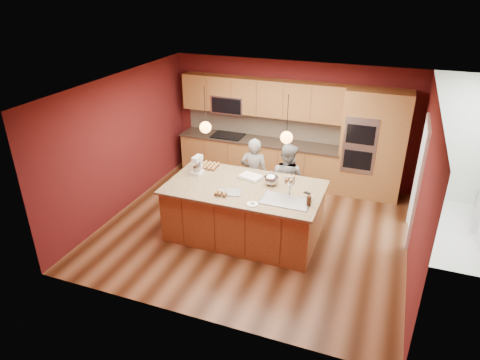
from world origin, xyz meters
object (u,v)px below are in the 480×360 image
at_px(island, 245,211).
at_px(mixing_bowl, 271,179).
at_px(person_left, 254,174).
at_px(person_right, 286,180).
at_px(stand_mixer, 198,166).

xyz_separation_m(island, mixing_bowl, (0.40, 0.23, 0.60)).
distance_m(person_left, person_right, 0.67).
relative_size(person_left, person_right, 1.02).
relative_size(island, person_right, 1.82).
bearing_deg(mixing_bowl, person_right, 84.01).
relative_size(person_right, stand_mixer, 4.37).
relative_size(person_left, stand_mixer, 4.44).
bearing_deg(island, mixing_bowl, 29.31).
distance_m(island, person_right, 1.15).
xyz_separation_m(person_left, mixing_bowl, (0.58, -0.79, 0.35)).
height_order(person_left, stand_mixer, person_left).
distance_m(person_left, mixing_bowl, 1.04).
bearing_deg(person_right, island, 78.11).
distance_m(island, stand_mixer, 1.21).
bearing_deg(stand_mixer, island, -6.69).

